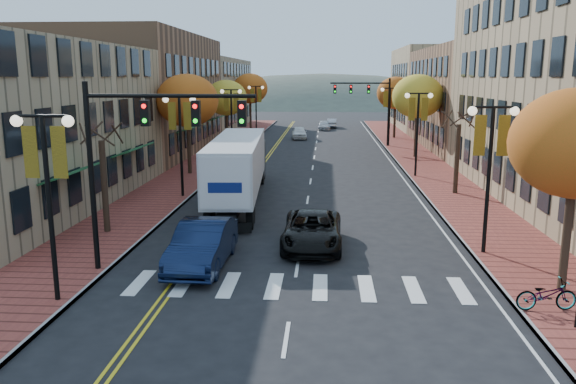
% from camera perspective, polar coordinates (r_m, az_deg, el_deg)
% --- Properties ---
extents(ground, '(200.00, 200.00, 0.00)m').
position_cam_1_polar(ground, '(17.92, 0.27, -11.89)').
color(ground, black).
rests_on(ground, ground).
extents(sidewalk_left, '(4.00, 85.00, 0.15)m').
position_cam_1_polar(sidewalk_left, '(50.42, -7.65, 3.47)').
color(sidewalk_left, brown).
rests_on(sidewalk_left, ground).
extents(sidewalk_right, '(4.00, 85.00, 0.15)m').
position_cam_1_polar(sidewalk_right, '(50.05, 13.02, 3.22)').
color(sidewalk_right, brown).
rests_on(sidewalk_right, ground).
extents(building_left_mid, '(12.00, 24.00, 11.00)m').
position_cam_1_polar(building_left_mid, '(55.44, -15.32, 9.53)').
color(building_left_mid, brown).
rests_on(building_left_mid, ground).
extents(building_left_far, '(12.00, 26.00, 9.50)m').
position_cam_1_polar(building_left_far, '(79.51, -9.37, 9.77)').
color(building_left_far, '#9E8966').
rests_on(building_left_far, ground).
extents(building_right_mid, '(15.00, 24.00, 10.00)m').
position_cam_1_polar(building_right_mid, '(60.99, 20.78, 8.88)').
color(building_right_mid, brown).
rests_on(building_right_mid, ground).
extents(building_right_far, '(15.00, 20.00, 11.00)m').
position_cam_1_polar(building_right_far, '(82.29, 16.39, 10.04)').
color(building_right_far, '#9E8966').
rests_on(building_right_far, ground).
extents(tree_left_a, '(0.28, 0.28, 4.20)m').
position_cam_1_polar(tree_left_a, '(26.83, -18.14, 0.52)').
color(tree_left_a, '#382619').
rests_on(tree_left_a, sidewalk_left).
extents(tree_left_b, '(4.48, 4.48, 7.21)m').
position_cam_1_polar(tree_left_b, '(41.66, -10.18, 9.12)').
color(tree_left_b, '#382619').
rests_on(tree_left_b, sidewalk_left).
extents(tree_left_c, '(4.16, 4.16, 6.69)m').
position_cam_1_polar(tree_left_c, '(57.32, -6.29, 9.48)').
color(tree_left_c, '#382619').
rests_on(tree_left_c, sidewalk_left).
extents(tree_left_d, '(4.61, 4.61, 7.42)m').
position_cam_1_polar(tree_left_d, '(75.09, -3.86, 10.44)').
color(tree_left_d, '#382619').
rests_on(tree_left_d, sidewalk_left).
extents(tree_right_a, '(4.16, 4.16, 6.69)m').
position_cam_1_polar(tree_right_a, '(20.16, 27.23, 4.37)').
color(tree_right_a, '#382619').
rests_on(tree_right_a, sidewalk_right).
extents(tree_right_b, '(0.28, 0.28, 4.20)m').
position_cam_1_polar(tree_right_b, '(35.65, 16.79, 3.24)').
color(tree_right_b, '#382619').
rests_on(tree_right_b, sidewalk_right).
extents(tree_right_c, '(4.48, 4.48, 7.21)m').
position_cam_1_polar(tree_right_c, '(51.05, 13.04, 9.44)').
color(tree_right_c, '#382619').
rests_on(tree_right_c, sidewalk_right).
extents(tree_right_d, '(4.35, 4.35, 7.00)m').
position_cam_1_polar(tree_right_d, '(66.90, 10.88, 9.85)').
color(tree_right_d, '#382619').
rests_on(tree_right_d, sidewalk_right).
extents(lamp_left_a, '(1.96, 0.36, 6.05)m').
position_cam_1_polar(lamp_left_a, '(18.70, -23.32, 1.88)').
color(lamp_left_a, black).
rests_on(lamp_left_a, ground).
extents(lamp_left_b, '(1.96, 0.36, 6.05)m').
position_cam_1_polar(lamp_left_b, '(33.62, -10.90, 6.56)').
color(lamp_left_b, black).
rests_on(lamp_left_b, ground).
extents(lamp_left_c, '(1.96, 0.36, 6.05)m').
position_cam_1_polar(lamp_left_c, '(51.19, -5.78, 8.39)').
color(lamp_left_c, black).
rests_on(lamp_left_c, ground).
extents(lamp_left_d, '(1.96, 0.36, 6.05)m').
position_cam_1_polar(lamp_left_d, '(68.99, -3.27, 9.26)').
color(lamp_left_d, black).
rests_on(lamp_left_d, ground).
extents(lamp_right_a, '(1.96, 0.36, 6.05)m').
position_cam_1_polar(lamp_right_a, '(23.49, 19.89, 3.95)').
color(lamp_right_a, black).
rests_on(lamp_right_a, ground).
extents(lamp_right_b, '(1.96, 0.36, 6.05)m').
position_cam_1_polar(lamp_right_b, '(41.01, 13.06, 7.35)').
color(lamp_right_b, black).
rests_on(lamp_right_b, ground).
extents(lamp_right_c, '(1.96, 0.36, 6.05)m').
position_cam_1_polar(lamp_right_c, '(58.83, 10.31, 8.68)').
color(lamp_right_c, black).
rests_on(lamp_right_c, ground).
extents(traffic_mast_near, '(6.10, 0.35, 7.00)m').
position_cam_1_polar(traffic_mast_near, '(20.58, -14.63, 5.04)').
color(traffic_mast_near, black).
rests_on(traffic_mast_near, ground).
extents(traffic_mast_far, '(6.10, 0.34, 7.00)m').
position_cam_1_polar(traffic_mast_far, '(58.61, 8.34, 9.35)').
color(traffic_mast_far, black).
rests_on(traffic_mast_far, ground).
extents(semi_truck, '(3.45, 15.39, 3.82)m').
position_cam_1_polar(semi_truck, '(32.55, -4.97, 2.90)').
color(semi_truck, black).
rests_on(semi_truck, ground).
extents(navy_sedan, '(1.95, 5.30, 1.73)m').
position_cam_1_polar(navy_sedan, '(21.77, -8.69, -5.29)').
color(navy_sedan, '#0C1633').
rests_on(navy_sedan, ground).
extents(black_suv, '(2.50, 5.35, 1.48)m').
position_cam_1_polar(black_suv, '(23.95, 2.48, -3.91)').
color(black_suv, black).
rests_on(black_suv, ground).
extents(car_far_white, '(1.99, 4.34, 1.44)m').
position_cam_1_polar(car_far_white, '(65.86, 1.15, 6.04)').
color(car_far_white, white).
rests_on(car_far_white, ground).
extents(car_far_silver, '(1.71, 4.07, 1.17)m').
position_cam_1_polar(car_far_silver, '(77.29, 3.68, 6.75)').
color(car_far_silver, '#AFB0B7').
rests_on(car_far_silver, ground).
extents(car_far_oncoming, '(1.51, 3.92, 1.27)m').
position_cam_1_polar(car_far_oncoming, '(80.76, 4.49, 6.99)').
color(car_far_oncoming, '#B6B7BF').
rests_on(car_far_oncoming, ground).
extents(bicycle, '(1.91, 0.83, 0.98)m').
position_cam_1_polar(bicycle, '(19.06, 24.76, -9.47)').
color(bicycle, gray).
rests_on(bicycle, sidewalk_right).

